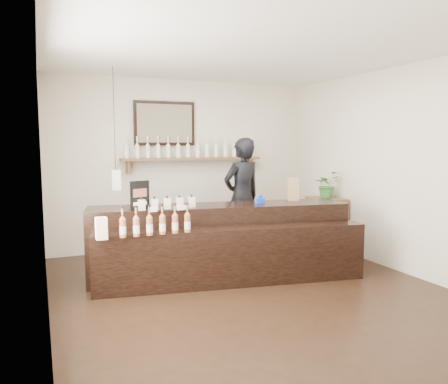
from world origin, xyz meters
name	(u,v)px	position (x,y,z in m)	size (l,w,h in m)	color
ground	(250,290)	(0.00, 0.00, 0.00)	(5.00, 5.00, 0.00)	black
room_shell	(251,148)	(0.00, 0.00, 1.70)	(5.00, 5.00, 5.00)	beige
back_wall_decor	(179,144)	(-0.14, 2.37, 1.75)	(2.66, 0.96, 1.69)	brown
counter	(223,244)	(-0.11, 0.57, 0.45)	(3.46, 1.48, 1.11)	black
promo_sign	(140,195)	(-1.16, 0.69, 1.13)	(0.25, 0.09, 0.36)	black
paper_bag	(293,189)	(1.02, 0.69, 1.11)	(0.17, 0.15, 0.31)	#9F754C
tape_dispenser	(260,200)	(0.45, 0.63, 1.00)	(0.14, 0.07, 0.11)	blue
side_cabinet	(326,224)	(2.00, 1.24, 0.44)	(0.46, 0.62, 0.88)	brown
potted_plant	(327,185)	(2.00, 1.24, 1.09)	(0.39, 0.34, 0.43)	#31702D
shopkeeper	(242,189)	(0.63, 1.55, 1.04)	(0.76, 0.50, 2.08)	black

